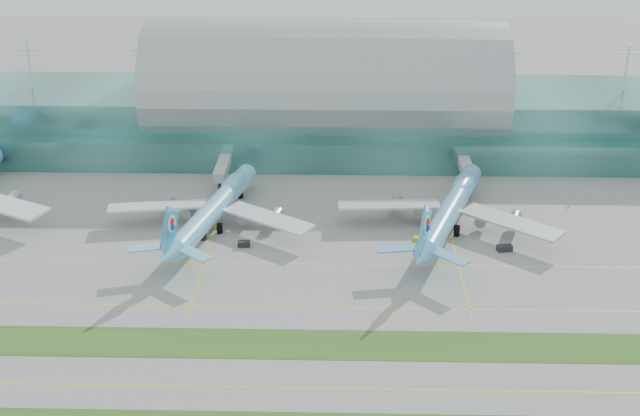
{
  "coord_description": "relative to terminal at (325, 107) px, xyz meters",
  "views": [
    {
      "loc": [
        5.42,
        -161.71,
        103.62
      ],
      "look_at": [
        0.0,
        55.0,
        9.0
      ],
      "focal_mm": 50.0,
      "sensor_mm": 36.0,
      "label": 1
    }
  ],
  "objects": [
    {
      "name": "taxiline_c",
      "position": [
        -0.01,
        -110.79,
        -14.22
      ],
      "size": [
        420.0,
        0.35,
        0.01
      ],
      "primitive_type": "cube",
      "color": "yellow",
      "rests_on": "ground"
    },
    {
      "name": "airliner_b",
      "position": [
        -29.24,
        -66.4,
        -8.45
      ],
      "size": [
        58.43,
        67.36,
        18.74
      ],
      "rotation": [
        0.0,
        0.0,
        -0.23
      ],
      "color": "#6AC4EB",
      "rests_on": "ground"
    },
    {
      "name": "taxiline_d",
      "position": [
        -0.01,
        -88.79,
        -14.22
      ],
      "size": [
        420.0,
        0.35,
        0.01
      ],
      "primitive_type": "cube",
      "color": "yellow",
      "rests_on": "ground"
    },
    {
      "name": "gse_e",
      "position": [
        26.89,
        -75.03,
        -13.55
      ],
      "size": [
        3.62,
        2.16,
        1.34
      ],
      "primitive_type": "cube",
      "rotation": [
        0.0,
        0.0,
        -0.07
      ],
      "color": "#C0B60B",
      "rests_on": "ground"
    },
    {
      "name": "ground",
      "position": [
        -0.01,
        -128.79,
        -14.23
      ],
      "size": [
        700.0,
        700.0,
        0.0
      ],
      "primitive_type": "plane",
      "color": "gray",
      "rests_on": "ground"
    },
    {
      "name": "terminal",
      "position": [
        0.0,
        0.0,
        0.0
      ],
      "size": [
        340.0,
        69.1,
        36.0
      ],
      "color": "#3D7A75",
      "rests_on": "ground"
    },
    {
      "name": "gse_f",
      "position": [
        48.55,
        -80.03,
        -13.45
      ],
      "size": [
        4.23,
        2.76,
        1.56
      ],
      "primitive_type": "cube",
      "rotation": [
        0.0,
        0.0,
        0.18
      ],
      "color": "black",
      "rests_on": "ground"
    },
    {
      "name": "taxiline_b",
      "position": [
        -0.01,
        -142.79,
        -14.22
      ],
      "size": [
        420.0,
        0.35,
        0.01
      ],
      "primitive_type": "cube",
      "color": "yellow",
      "rests_on": "ground"
    },
    {
      "name": "gse_d",
      "position": [
        -20.04,
        -79.11,
        -13.48
      ],
      "size": [
        3.27,
        2.03,
        1.49
      ],
      "primitive_type": "cube",
      "rotation": [
        0.0,
        0.0,
        0.04
      ],
      "color": "black",
      "rests_on": "ground"
    },
    {
      "name": "airliner_c",
      "position": [
        35.72,
        -66.1,
        -8.18
      ],
      "size": [
        59.44,
        69.08,
        19.59
      ],
      "rotation": [
        0.0,
        0.0,
        -0.33
      ],
      "color": "#60A7D3",
      "rests_on": "ground"
    },
    {
      "name": "grass_strip_far",
      "position": [
        -0.01,
        -126.79,
        -14.19
      ],
      "size": [
        420.0,
        12.0,
        0.08
      ],
      "primitive_type": "cube",
      "color": "#2D591E",
      "rests_on": "ground"
    },
    {
      "name": "gse_c",
      "position": [
        -32.35,
        -75.24,
        -13.48
      ],
      "size": [
        3.61,
        2.07,
        1.49
      ],
      "primitive_type": "cube",
      "rotation": [
        0.0,
        0.0,
        -0.12
      ],
      "color": "black",
      "rests_on": "ground"
    }
  ]
}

